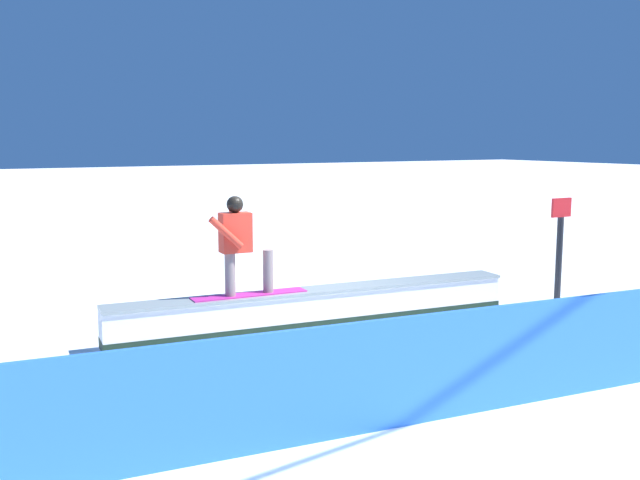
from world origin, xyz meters
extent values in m
plane|color=white|center=(0.00, 0.00, 0.00)|extent=(120.00, 120.00, 0.00)
cube|color=white|center=(0.00, 0.00, 0.29)|extent=(5.94, 0.95, 0.58)
cube|color=black|center=(0.00, 0.00, 0.15)|extent=(5.95, 0.96, 0.14)
cube|color=gray|center=(0.00, 0.00, 0.60)|extent=(5.94, 1.01, 0.04)
cube|color=#C82A90|center=(1.01, -0.09, 0.63)|extent=(1.60, 0.37, 0.01)
cylinder|color=gray|center=(1.28, -0.11, 0.93)|extent=(0.15, 0.15, 0.58)
cylinder|color=gray|center=(0.74, -0.07, 0.93)|extent=(0.15, 0.15, 0.58)
cube|color=red|center=(1.19, -0.10, 1.48)|extent=(0.41, 0.26, 0.52)
sphere|color=black|center=(1.19, -0.10, 1.85)|extent=(0.22, 0.22, 0.22)
cylinder|color=red|center=(1.38, 0.05, 1.51)|extent=(0.46, 0.12, 0.45)
cylinder|color=red|center=(1.08, -0.26, 1.51)|extent=(0.27, 0.11, 0.55)
cube|color=#3176E5|center=(0.00, 3.38, 0.53)|extent=(10.73, 1.03, 1.06)
cylinder|color=#262628|center=(-3.99, 0.68, 0.74)|extent=(0.10, 0.10, 1.48)
cube|color=red|center=(-3.99, 0.68, 1.63)|extent=(0.40, 0.04, 0.30)
camera|label=1|loc=(4.72, 8.55, 2.71)|focal=39.93mm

